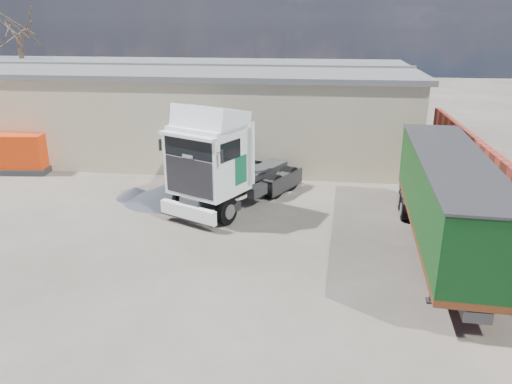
# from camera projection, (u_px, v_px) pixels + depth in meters

# --- Properties ---
(ground) EXTENTS (120.00, 120.00, 0.00)m
(ground) POSITION_uv_depth(u_px,v_px,m) (205.00, 265.00, 17.31)
(ground) COLOR #2B2823
(ground) RESTS_ON ground
(warehouse) EXTENTS (30.60, 12.60, 5.42)m
(warehouse) POSITION_uv_depth(u_px,v_px,m) (167.00, 107.00, 32.11)
(warehouse) COLOR #B8AD8D
(warehouse) RESTS_ON ground
(brick_boundary_wall) EXTENTS (0.35, 26.00, 2.50)m
(brick_boundary_wall) POSITION_uv_depth(u_px,v_px,m) (500.00, 189.00, 21.15)
(brick_boundary_wall) COLOR maroon
(brick_boundary_wall) RESTS_ON ground
(bare_tree) EXTENTS (4.00, 4.00, 9.60)m
(bare_tree) POSITION_uv_depth(u_px,v_px,m) (16.00, 21.00, 35.54)
(bare_tree) COLOR #382B21
(bare_tree) RESTS_ON ground
(tractor_unit) EXTENTS (5.61, 7.57, 4.86)m
(tractor_unit) POSITION_uv_depth(u_px,v_px,m) (222.00, 165.00, 21.76)
(tractor_unit) COLOR black
(tractor_unit) RESTS_ON ground
(box_trailer) EXTENTS (2.98, 11.10, 3.65)m
(box_trailer) POSITION_uv_depth(u_px,v_px,m) (448.00, 195.00, 17.51)
(box_trailer) COLOR #2D2D30
(box_trailer) RESTS_ON ground
(panel_van) EXTENTS (2.18, 4.21, 1.64)m
(panel_van) POSITION_uv_depth(u_px,v_px,m) (188.00, 163.00, 26.41)
(panel_van) COLOR black
(panel_van) RESTS_ON ground
(orange_skip) EXTENTS (3.66, 2.50, 2.16)m
(orange_skip) POSITION_uv_depth(u_px,v_px,m) (19.00, 154.00, 27.68)
(orange_skip) COLOR #2D2D30
(orange_skip) RESTS_ON ground
(gravel_heap) EXTENTS (5.45, 5.01, 0.85)m
(gravel_heap) POSITION_uv_depth(u_px,v_px,m) (166.00, 193.00, 23.29)
(gravel_heap) COLOR #20242B
(gravel_heap) RESTS_ON ground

